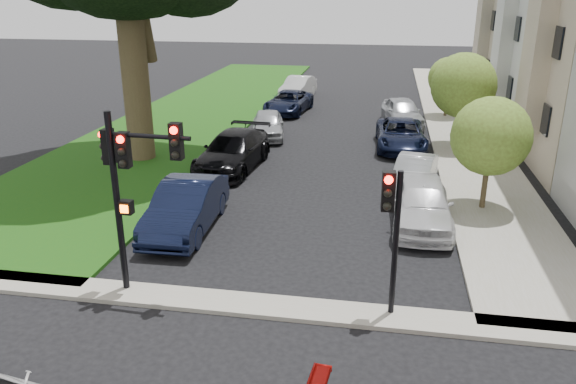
% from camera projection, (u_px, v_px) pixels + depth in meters
% --- Properties ---
extents(ground, '(140.00, 140.00, 0.00)m').
position_uv_depth(ground, '(248.00, 358.00, 12.07)').
color(ground, black).
rests_on(ground, ground).
extents(grass_strip, '(8.00, 44.00, 0.12)m').
position_uv_depth(grass_strip, '(200.00, 111.00, 35.69)').
color(grass_strip, '#1F4C0F').
rests_on(grass_strip, ground).
extents(sidewalk_right, '(3.50, 44.00, 0.12)m').
position_uv_depth(sidewalk_right, '(456.00, 121.00, 33.14)').
color(sidewalk_right, gray).
rests_on(sidewalk_right, ground).
extents(sidewalk_cross, '(60.00, 1.00, 0.12)m').
position_uv_depth(sidewalk_cross, '(267.00, 306.00, 13.90)').
color(sidewalk_cross, gray).
rests_on(sidewalk_cross, ground).
extents(small_tree_a, '(2.71, 2.71, 4.07)m').
position_uv_depth(small_tree_a, '(491.00, 136.00, 19.11)').
color(small_tree_a, '#463521').
rests_on(small_tree_a, ground).
extents(small_tree_b, '(3.09, 3.09, 4.63)m').
position_uv_depth(small_tree_b, '(464.00, 86.00, 26.64)').
color(small_tree_b, '#463521').
rests_on(small_tree_b, ground).
extents(small_tree_c, '(2.41, 2.41, 3.62)m').
position_uv_depth(small_tree_c, '(449.00, 78.00, 33.35)').
color(small_tree_c, '#463521').
rests_on(small_tree_c, ground).
extents(traffic_signal_main, '(2.33, 0.60, 4.78)m').
position_uv_depth(traffic_signal_main, '(129.00, 172.00, 13.55)').
color(traffic_signal_main, black).
rests_on(traffic_signal_main, ground).
extents(traffic_signal_secondary, '(0.47, 0.38, 3.70)m').
position_uv_depth(traffic_signal_secondary, '(392.00, 218.00, 12.74)').
color(traffic_signal_secondary, black).
rests_on(traffic_signal_secondary, ground).
extents(car_parked_0, '(1.93, 4.74, 1.61)m').
position_uv_depth(car_parked_0, '(422.00, 203.00, 18.51)').
color(car_parked_0, silver).
rests_on(car_parked_0, ground).
extents(car_parked_1, '(2.11, 4.14, 1.30)m').
position_uv_depth(car_parked_1, '(414.00, 174.00, 21.87)').
color(car_parked_1, '#999BA0').
rests_on(car_parked_1, ground).
extents(car_parked_2, '(2.54, 5.13, 1.40)m').
position_uv_depth(car_parked_2, '(401.00, 135.00, 27.44)').
color(car_parked_2, black).
rests_on(car_parked_2, ground).
extents(car_parked_3, '(2.72, 4.83, 1.55)m').
position_uv_depth(car_parked_3, '(402.00, 112.00, 32.00)').
color(car_parked_3, '#999BA0').
rests_on(car_parked_3, ground).
extents(car_parked_5, '(1.84, 4.91, 1.60)m').
position_uv_depth(car_parked_5, '(186.00, 207.00, 18.18)').
color(car_parked_5, black).
rests_on(car_parked_5, ground).
extents(car_parked_6, '(2.64, 5.60, 1.58)m').
position_uv_depth(car_parked_6, '(233.00, 151.00, 24.34)').
color(car_parked_6, black).
rests_on(car_parked_6, ground).
extents(car_parked_7, '(2.40, 4.36, 1.40)m').
position_uv_depth(car_parked_7, '(268.00, 124.00, 29.48)').
color(car_parked_7, '#999BA0').
rests_on(car_parked_7, ground).
extents(car_parked_8, '(2.78, 5.10, 1.36)m').
position_uv_depth(car_parked_8, '(288.00, 102.00, 35.26)').
color(car_parked_8, black).
rests_on(car_parked_8, ground).
extents(car_parked_9, '(2.23, 4.69, 1.48)m').
position_uv_depth(car_parked_9, '(298.00, 87.00, 40.04)').
color(car_parked_9, silver).
rests_on(car_parked_9, ground).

